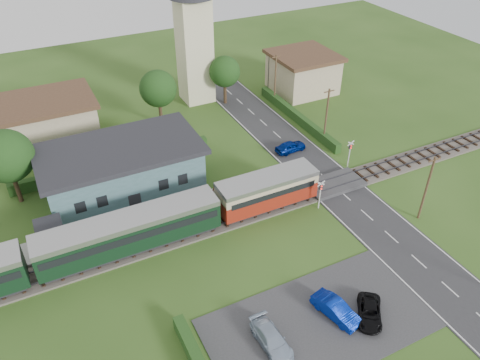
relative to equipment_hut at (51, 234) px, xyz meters
name	(u,v)px	position (x,y,z in m)	size (l,w,h in m)	color
ground	(260,224)	(18.00, -5.20, -1.75)	(120.00, 120.00, 0.00)	#2D4C19
railway_track	(250,211)	(18.00, -3.20, -1.64)	(76.00, 3.20, 0.49)	#4C443D
road	(345,196)	(28.00, -5.20, -1.72)	(6.00, 70.00, 0.05)	#28282B
car_park	(318,323)	(16.50, -17.20, -1.71)	(17.00, 9.00, 0.08)	#333335
crossing_deck	(334,184)	(28.00, -3.20, -1.52)	(6.20, 3.40, 0.45)	#333335
platform	(142,221)	(8.00, 0.00, -1.52)	(30.00, 3.00, 0.45)	gray
equipment_hut	(51,234)	(0.00, 0.00, 0.00)	(2.30, 2.30, 2.55)	beige
station_building	(122,169)	(8.00, 5.79, 0.95)	(16.00, 9.00, 5.30)	#3E6364
train	(93,243)	(3.03, -3.20, 0.43)	(43.20, 2.90, 3.40)	#232328
church_tower	(193,27)	(23.00, 22.80, 8.48)	(6.00, 6.00, 17.60)	beige
house_west	(50,120)	(3.00, 19.80, 1.04)	(10.80, 8.80, 5.50)	tan
house_east	(303,72)	(38.00, 18.80, 1.05)	(8.80, 8.80, 5.50)	tan
hedge_roadside	(297,117)	(32.20, 10.80, -1.15)	(0.80, 18.00, 1.20)	#193814
hedge_station	(114,164)	(8.00, 10.30, -1.10)	(22.00, 0.80, 1.30)	#193814
tree_a	(6,156)	(-2.00, 8.80, 3.63)	(5.20, 5.20, 8.00)	#332316
tree_b	(158,89)	(16.00, 17.80, 3.27)	(4.60, 4.60, 7.34)	#332316
tree_c	(225,72)	(26.00, 19.80, 2.91)	(4.20, 4.20, 6.78)	#332316
utility_pole_b	(427,188)	(32.20, -11.20, 1.88)	(1.40, 0.22, 7.00)	#473321
utility_pole_c	(326,115)	(32.20, 4.80, 1.88)	(1.40, 0.22, 7.00)	#473321
utility_pole_d	(275,79)	(32.20, 16.80, 1.88)	(1.40, 0.22, 7.00)	#473321
crossing_signal_near	(320,191)	(24.40, -5.61, 0.39)	(0.84, 0.28, 3.28)	silver
crossing_signal_far	(350,150)	(31.60, -0.81, 0.39)	(0.84, 0.28, 3.28)	silver
streetlamp_east	(269,68)	(34.00, 21.80, 1.29)	(0.30, 0.30, 5.15)	#3F3F47
car_on_road	(291,146)	(27.46, 4.75, -1.06)	(1.51, 3.76, 1.28)	navy
car_park_blue	(336,309)	(18.05, -17.15, -1.00)	(1.41, 4.05, 1.33)	#031F93
car_park_silver	(271,339)	(12.39, -17.25, -1.06)	(1.71, 4.19, 1.22)	#A2B3C7
car_park_dark	(370,312)	(20.26, -18.45, -1.15)	(1.73, 3.75, 1.04)	black
pedestrian_near	(215,192)	(15.50, -0.28, -0.36)	(0.69, 0.45, 1.88)	gray
pedestrian_far	(96,223)	(3.88, 0.40, -0.48)	(0.79, 0.62, 1.63)	gray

